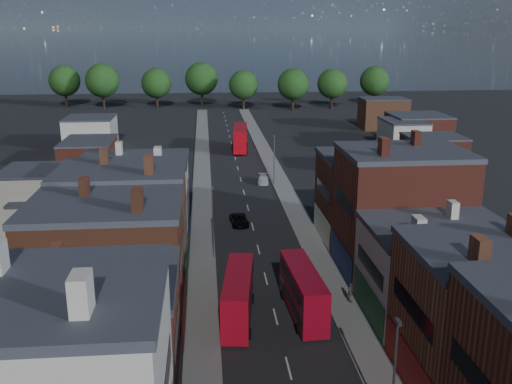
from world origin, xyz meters
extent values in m
cube|color=gray|center=(-6.50, 50.00, 0.06)|extent=(3.00, 200.00, 0.12)
cube|color=gray|center=(6.50, 50.00, 0.06)|extent=(3.00, 200.00, 0.12)
cube|color=maroon|center=(-14.00, 0.00, 6.43)|extent=(12.00, 80.00, 12.87)
cylinder|color=slate|center=(5.20, 0.00, 4.00)|extent=(0.16, 0.16, 8.00)
cube|color=slate|center=(5.20, 0.00, 8.00)|extent=(0.25, 0.70, 0.25)
cylinder|color=slate|center=(-5.20, 30.00, 4.00)|extent=(0.16, 0.16, 8.00)
cube|color=slate|center=(-5.20, 30.00, 8.00)|extent=(0.25, 0.70, 0.25)
cylinder|color=slate|center=(5.20, 60.00, 4.00)|extent=(0.16, 0.16, 8.00)
cube|color=slate|center=(5.20, 60.00, 8.00)|extent=(0.25, 0.70, 0.25)
cube|color=red|center=(-3.31, 15.77, 2.29)|extent=(3.44, 10.07, 3.95)
cube|color=black|center=(-3.31, 15.77, 1.53)|extent=(3.41, 9.29, 0.81)
cube|color=black|center=(-3.31, 15.77, 3.23)|extent=(3.41, 9.29, 0.81)
cylinder|color=black|center=(-4.81, 12.78, 0.45)|extent=(0.38, 0.92, 0.90)
cylinder|color=black|center=(-2.58, 12.50, 0.45)|extent=(0.38, 0.92, 0.90)
cylinder|color=black|center=(-4.03, 19.05, 0.45)|extent=(0.38, 0.92, 0.90)
cylinder|color=black|center=(-1.80, 18.77, 0.45)|extent=(0.38, 0.92, 0.90)
cube|color=#B10A21|center=(2.45, 16.17, 2.31)|extent=(2.85, 10.08, 3.98)
cube|color=black|center=(2.45, 16.17, 1.54)|extent=(2.86, 9.29, 0.81)
cube|color=black|center=(2.45, 16.17, 3.26)|extent=(2.86, 9.29, 0.81)
cylinder|color=black|center=(1.50, 12.92, 0.45)|extent=(0.33, 0.92, 0.91)
cylinder|color=black|center=(3.76, 13.06, 0.45)|extent=(0.33, 0.92, 0.91)
cylinder|color=black|center=(1.13, 19.29, 0.45)|extent=(0.33, 0.92, 0.91)
cylinder|color=black|center=(3.39, 19.42, 0.45)|extent=(0.33, 0.92, 0.91)
cube|color=#B10712|center=(1.50, 87.74, 2.73)|extent=(3.61, 11.96, 4.71)
cube|color=black|center=(1.50, 87.74, 1.82)|extent=(3.59, 11.02, 0.96)
cube|color=black|center=(1.50, 87.74, 3.86)|extent=(3.59, 11.02, 0.96)
cylinder|color=black|center=(-0.13, 84.09, 0.54)|extent=(0.41, 1.09, 1.07)
cylinder|color=black|center=(2.53, 83.88, 0.54)|extent=(0.41, 1.09, 1.07)
cylinder|color=black|center=(0.47, 91.61, 0.54)|extent=(0.41, 1.09, 1.07)
cylinder|color=black|center=(3.13, 91.39, 0.54)|extent=(0.41, 1.09, 1.07)
imported|color=black|center=(-1.65, 40.92, 0.64)|extent=(2.50, 4.79, 1.29)
imported|color=white|center=(3.52, 61.23, 0.63)|extent=(2.15, 4.49, 1.26)
imported|color=#5E5851|center=(7.20, 17.94, 1.06)|extent=(0.87, 1.21, 1.87)
camera|label=1|loc=(-5.82, -29.10, 24.55)|focal=40.00mm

